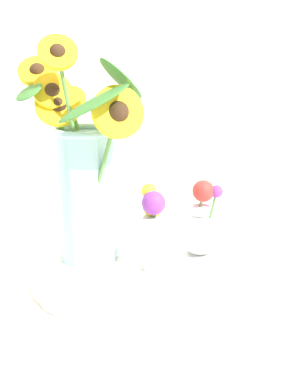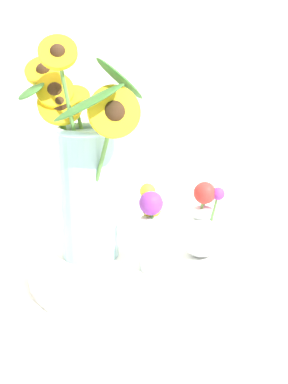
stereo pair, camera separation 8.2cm
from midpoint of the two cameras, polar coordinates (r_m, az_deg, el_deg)
name	(u,v)px [view 1 (the left image)]	position (r m, az deg, el deg)	size (l,w,h in m)	color
ground_plane	(156,299)	(0.79, -1.50, -13.54)	(6.00, 6.00, 0.00)	white
serving_tray	(144,263)	(0.88, -2.72, -9.08)	(0.44, 0.44, 0.02)	white
mason_jar_sunflowers	(86,175)	(0.83, -10.28, 2.05)	(0.24, 0.24, 0.41)	#9ED1D6
vase_small_center	(159,232)	(0.81, -1.05, -5.20)	(0.07, 0.08, 0.16)	white
vase_bulb_right	(201,225)	(0.87, 4.54, -4.25)	(0.08, 0.09, 0.15)	white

